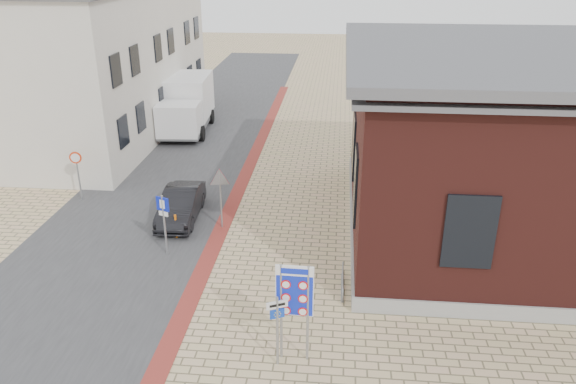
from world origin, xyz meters
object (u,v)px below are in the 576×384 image
at_px(box_truck, 187,104).
at_px(border_sign, 295,293).
at_px(sedan, 181,205).
at_px(bollard, 176,226).
at_px(parking_sign, 164,215).
at_px(essen_sign, 277,321).

bearing_deg(box_truck, border_sign, -71.59).
xyz_separation_m(sedan, bollard, (0.24, -1.58, -0.15)).
bearing_deg(parking_sign, box_truck, 121.86).
distance_m(sedan, border_sign, 9.45).
bearing_deg(border_sign, sedan, 125.02).
relative_size(essen_sign, parking_sign, 0.91).
distance_m(box_truck, essen_sign, 21.04).
bearing_deg(sedan, bollard, -84.54).
relative_size(sedan, border_sign, 1.35).
distance_m(sedan, essen_sign, 9.39).
relative_size(parking_sign, bollard, 2.40).
relative_size(box_truck, parking_sign, 2.66).
distance_m(box_truck, bollard, 13.54).
bearing_deg(sedan, parking_sign, -88.21).
bearing_deg(box_truck, parking_sign, -81.98).
bearing_deg(bollard, parking_sign, -90.00).
xyz_separation_m(sedan, box_truck, (-2.78, 11.58, 0.96)).
xyz_separation_m(sedan, essen_sign, (4.74, -8.08, 0.70)).
relative_size(box_truck, border_sign, 2.15).
bearing_deg(essen_sign, box_truck, 86.60).
relative_size(essen_sign, bollard, 2.18).
height_order(box_truck, parking_sign, box_truck).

